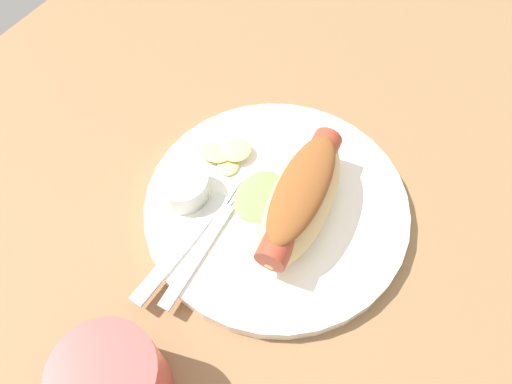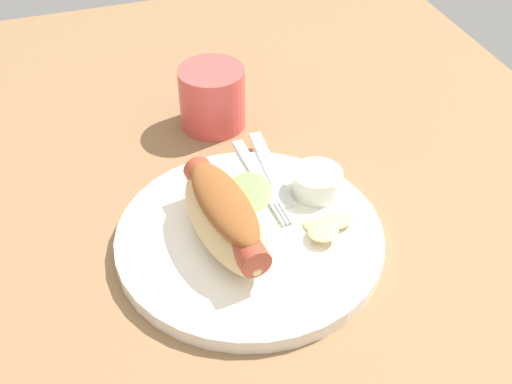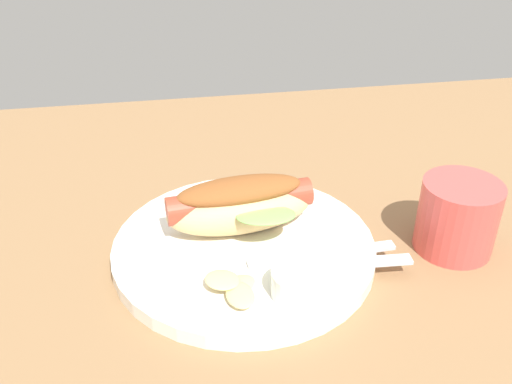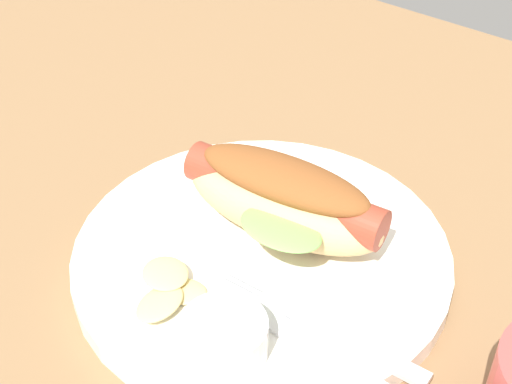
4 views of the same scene
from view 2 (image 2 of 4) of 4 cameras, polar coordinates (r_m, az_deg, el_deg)
The scene contains 8 objects.
ground_plane at distance 69.28cm, azimuth 0.05°, elevation -4.85°, with size 120.00×90.00×1.80cm, color olive.
plate at distance 67.94cm, azimuth -0.56°, elevation -3.96°, with size 26.99×26.99×1.60cm, color white.
hot_dog at distance 64.60cm, azimuth -2.57°, elevation -2.08°, with size 15.99×9.54×5.91cm.
sauce_ramekin at distance 71.55cm, azimuth 5.19°, elevation 0.86°, with size 5.38×5.38×2.67cm, color white.
fork at distance 73.50cm, azimuth 0.30°, elevation 1.17°, with size 15.21×1.94×0.40cm.
knife at distance 74.96cm, azimuth 1.23°, elevation 2.04°, with size 13.56×1.40×0.36cm, color silver.
chips_pile at distance 67.52cm, azimuth 5.98°, elevation -2.89°, with size 5.74×6.21×1.34cm.
drinking_cup at distance 83.15cm, azimuth -3.73°, elevation 8.02°, with size 8.12×8.12×7.69cm, color #D84C47.
Camera 2 is at (46.19, -15.35, 48.40)cm, focal length 47.10 mm.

